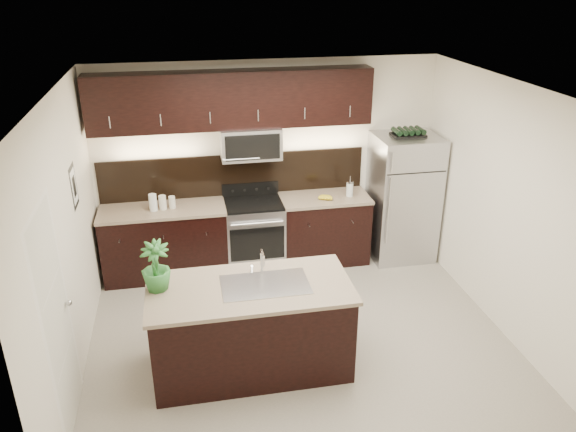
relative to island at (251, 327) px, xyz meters
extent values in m
plane|color=gray|center=(0.57, 0.41, -0.47)|extent=(4.50, 4.50, 0.00)
cube|color=silver|center=(0.57, 2.41, 0.88)|extent=(4.50, 0.02, 2.70)
cube|color=silver|center=(0.57, -1.59, 0.88)|extent=(4.50, 0.02, 2.70)
cube|color=silver|center=(-1.68, 0.41, 0.88)|extent=(0.02, 4.00, 2.70)
cube|color=silver|center=(2.82, 0.41, 0.88)|extent=(0.02, 4.00, 2.70)
cube|color=white|center=(0.57, 0.41, 2.23)|extent=(4.50, 4.00, 0.02)
cube|color=beige|center=(-1.66, -0.39, 0.54)|extent=(0.04, 0.80, 2.02)
sphere|color=silver|center=(-1.63, -0.07, 0.53)|extent=(0.06, 0.06, 0.06)
cube|color=black|center=(-1.67, 1.16, 1.18)|extent=(0.01, 0.32, 0.46)
cube|color=white|center=(-1.66, 1.16, 1.18)|extent=(0.00, 0.24, 0.36)
cube|color=black|center=(-0.84, 2.10, -0.02)|extent=(1.57, 0.62, 0.90)
cube|color=black|center=(1.28, 2.10, -0.02)|extent=(1.16, 0.62, 0.90)
cube|color=#B2B2B7|center=(0.32, 2.10, -0.02)|extent=(0.76, 0.62, 0.90)
cube|color=black|center=(0.32, 2.10, 0.44)|extent=(0.76, 0.60, 0.03)
cube|color=tan|center=(-0.84, 2.10, 0.45)|extent=(1.59, 0.65, 0.04)
cube|color=tan|center=(1.28, 2.10, 0.45)|extent=(1.18, 0.65, 0.04)
cube|color=black|center=(0.12, 2.40, 0.75)|extent=(3.49, 0.02, 0.56)
cube|color=#B2B2B7|center=(0.32, 2.21, 1.23)|extent=(0.76, 0.40, 0.40)
cube|color=black|center=(0.12, 2.25, 1.78)|extent=(3.49, 0.33, 0.70)
cube|color=black|center=(0.00, 0.00, -0.02)|extent=(1.90, 0.90, 0.90)
cube|color=tan|center=(0.00, 0.00, 0.45)|extent=(1.96, 0.96, 0.04)
cube|color=silver|center=(0.15, 0.00, 0.47)|extent=(0.84, 0.50, 0.01)
cylinder|color=silver|center=(0.15, 0.21, 0.59)|extent=(0.03, 0.03, 0.24)
cylinder|color=silver|center=(0.15, 0.14, 0.74)|extent=(0.02, 0.14, 0.02)
cylinder|color=silver|center=(0.15, 0.07, 0.69)|extent=(0.02, 0.02, 0.10)
cube|color=#B2B2B7|center=(2.36, 2.04, 0.39)|extent=(0.83, 0.75, 1.73)
cube|color=black|center=(2.36, 2.04, 1.27)|extent=(0.43, 0.26, 0.03)
cylinder|color=black|center=(2.20, 2.04, 1.32)|extent=(0.07, 0.24, 0.07)
cylinder|color=black|center=(2.28, 2.04, 1.32)|extent=(0.07, 0.24, 0.07)
cylinder|color=black|center=(2.36, 2.04, 1.32)|extent=(0.07, 0.24, 0.07)
cylinder|color=black|center=(2.44, 2.04, 1.32)|extent=(0.07, 0.24, 0.07)
cylinder|color=black|center=(2.53, 2.04, 1.32)|extent=(0.07, 0.24, 0.07)
imported|color=#286429|center=(-0.86, 0.12, 0.71)|extent=(0.29, 0.29, 0.49)
cylinder|color=silver|center=(-0.94, 2.05, 0.58)|extent=(0.10, 0.10, 0.22)
cylinder|color=beige|center=(-0.83, 2.07, 0.56)|extent=(0.09, 0.09, 0.18)
cylinder|color=beige|center=(-0.71, 2.09, 0.55)|extent=(0.08, 0.08, 0.15)
cylinder|color=silver|center=(1.61, 2.05, 0.56)|extent=(0.09, 0.09, 0.18)
cylinder|color=silver|center=(1.61, 2.05, 0.66)|extent=(0.10, 0.10, 0.02)
cylinder|color=silver|center=(1.61, 2.05, 0.71)|extent=(0.01, 0.01, 0.07)
ellipsoid|color=gold|center=(1.22, 2.02, 0.50)|extent=(0.24, 0.22, 0.06)
camera|label=1|loc=(-0.53, -4.61, 3.26)|focal=35.00mm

